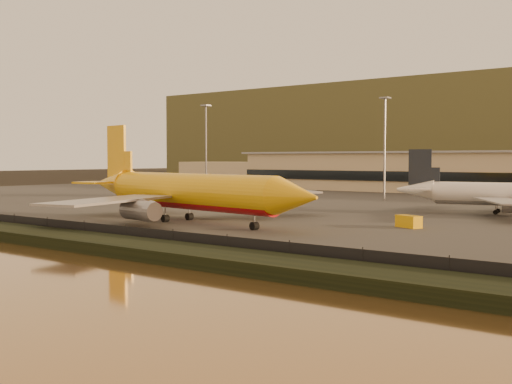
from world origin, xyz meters
The scene contains 10 objects.
ground centered at (0.00, 0.00, 0.00)m, with size 900.00×900.00×0.00m, color black.
embankment centered at (0.00, -17.00, 0.70)m, with size 320.00×7.00×1.40m, color black.
tarmac centered at (0.00, 95.00, 0.10)m, with size 320.00×220.00×0.20m, color #2D2D2D.
perimeter_fence centered at (0.00, -13.00, 1.30)m, with size 300.00×0.05×2.20m, color black.
terminal_building centered at (-14.52, 125.55, 6.25)m, with size 202.00×25.00×12.60m.
apron_light_masts centered at (15.00, 75.00, 15.70)m, with size 152.20×12.20×25.40m.
dhl_cargo_jet centered at (-10.55, 11.01, 5.12)m, with size 55.15×53.47×16.49m.
white_narrowbody_jet centered at (26.27, 58.40, 3.83)m, with size 42.20×40.64×12.17m.
gse_vehicle_yellow centered at (21.04, 25.53, 1.11)m, with size 4.07×1.83×1.83m, color #E6AB0C.
gse_vehicle_white centered at (-19.97, 38.69, 1.16)m, with size 4.26×1.92×1.92m, color white.
Camera 1 is at (61.42, -64.23, 10.56)m, focal length 45.00 mm.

